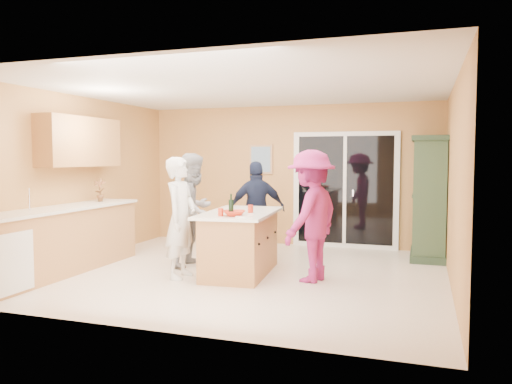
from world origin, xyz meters
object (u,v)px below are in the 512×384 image
(woman_grey, at_px, (194,210))
(woman_navy, at_px, (257,209))
(green_hutch, at_px, (429,200))
(woman_magenta, at_px, (311,216))
(woman_white, at_px, (181,218))
(kitchen_island, at_px, (240,245))

(woman_grey, distance_m, woman_navy, 1.14)
(green_hutch, relative_size, woman_grey, 1.16)
(green_hutch, relative_size, woman_magenta, 1.14)
(woman_grey, bearing_deg, green_hutch, -57.44)
(woman_white, xyz_separation_m, woman_navy, (0.55, 1.64, -0.03))
(green_hutch, distance_m, woman_magenta, 2.52)
(woman_grey, height_order, woman_navy, woman_grey)
(woman_grey, xyz_separation_m, woman_navy, (0.71, 0.88, -0.06))
(kitchen_island, distance_m, woman_navy, 1.25)
(woman_white, height_order, woman_navy, woman_white)
(green_hutch, relative_size, woman_navy, 1.25)
(green_hutch, distance_m, woman_navy, 2.78)
(green_hutch, xyz_separation_m, woman_white, (-3.21, -2.42, -0.14))
(woman_white, xyz_separation_m, woman_grey, (-0.16, 0.76, 0.03))
(kitchen_island, xyz_separation_m, green_hutch, (2.52, 1.96, 0.55))
(kitchen_island, distance_m, woman_white, 0.93)
(kitchen_island, bearing_deg, woman_white, -151.43)
(woman_grey, height_order, woman_magenta, woman_magenta)
(kitchen_island, relative_size, woman_navy, 1.11)
(woman_white, xyz_separation_m, woman_magenta, (1.72, 0.39, 0.05))
(woman_navy, relative_size, woman_magenta, 0.91)
(woman_magenta, bearing_deg, woman_white, -61.38)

